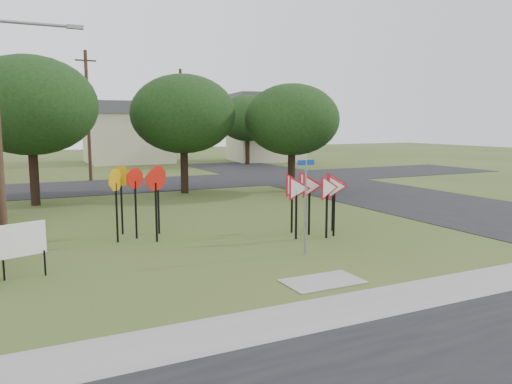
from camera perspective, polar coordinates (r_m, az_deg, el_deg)
ground at (r=14.96m, az=2.50°, el=-7.67°), size 140.00×140.00×0.00m
sidewalk at (r=11.62m, az=12.69°, el=-12.41°), size 30.00×1.60×0.02m
planting_strip at (r=10.78m, az=16.81°, el=-14.20°), size 30.00×0.80×0.02m
street_right at (r=29.77m, az=13.66°, el=-0.10°), size 8.00×50.00×0.02m
street_far at (r=33.61m, az=-14.03°, el=0.77°), size 60.00×8.00×0.02m
curb_pad at (r=12.99m, az=7.65°, el=-10.10°), size 2.00×1.20×0.02m
street_name_sign at (r=15.19m, az=5.68°, el=-0.99°), size 0.60×0.06×2.91m
stop_sign_cluster at (r=17.80m, az=-13.44°, el=0.72°), size 2.27×1.88×2.51m
yield_sign_cluster at (r=18.04m, az=6.66°, el=0.41°), size 2.88×1.93×2.28m
info_board at (r=14.27m, az=-25.08°, el=-5.14°), size 1.12×0.41×1.46m
far_pole_a at (r=36.98m, az=-18.65°, el=8.34°), size 1.40×0.24×9.00m
far_pole_b at (r=42.65m, az=-8.55°, el=8.19°), size 1.40×0.24×8.50m
house_mid at (r=53.78m, az=-14.47°, el=6.65°), size 8.40×8.40×6.20m
house_right at (r=54.66m, az=1.04°, el=7.44°), size 8.30×8.30×7.20m
tree_near_left at (r=26.68m, az=-24.42°, el=8.98°), size 6.40×6.40×7.27m
tree_near_mid at (r=29.06m, az=-8.31°, el=8.81°), size 6.00×6.00×6.80m
tree_near_right at (r=29.67m, az=4.13°, el=8.23°), size 5.60×5.60×6.33m
tree_far_right at (r=49.31m, az=-0.99°, el=8.43°), size 6.00×6.00×6.80m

